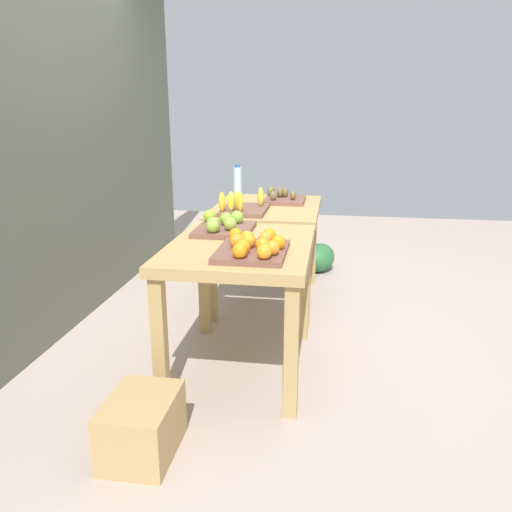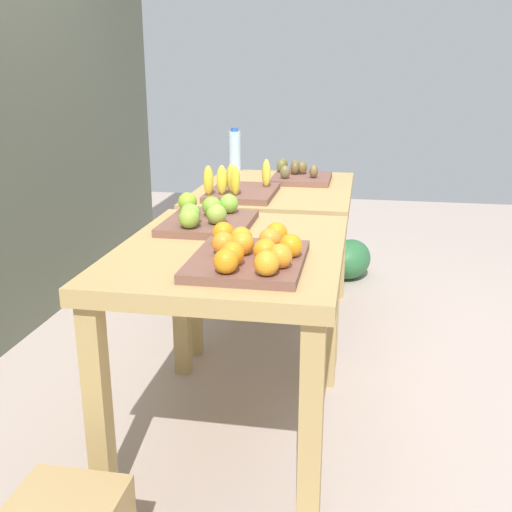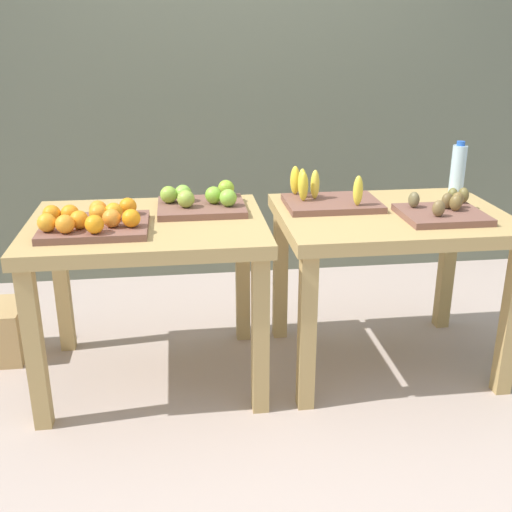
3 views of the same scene
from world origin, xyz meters
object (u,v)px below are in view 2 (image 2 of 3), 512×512
(kiwi_bin, at_px, (299,176))
(orange_bin, at_px, (251,253))
(display_table_right, at_px, (275,208))
(water_bottle, at_px, (235,151))
(apple_bin, at_px, (207,217))
(banana_crate, at_px, (240,189))
(watermelon_pile, at_px, (327,247))
(display_table_left, at_px, (231,276))

(kiwi_bin, bearing_deg, orange_bin, -179.77)
(display_table_right, relative_size, water_bottle, 3.97)
(apple_bin, height_order, kiwi_bin, apple_bin)
(orange_bin, bearing_deg, display_table_right, 4.77)
(banana_crate, relative_size, kiwi_bin, 1.21)
(orange_bin, relative_size, kiwi_bin, 1.24)
(apple_bin, xyz_separation_m, kiwi_bin, (1.07, -0.26, -0.01))
(display_table_right, height_order, water_bottle, water_bottle)
(banana_crate, bearing_deg, display_table_right, -26.62)
(orange_bin, height_order, kiwi_bin, orange_bin)
(kiwi_bin, relative_size, watermelon_pile, 0.52)
(apple_bin, distance_m, watermelon_pile, 1.95)
(display_table_left, distance_m, kiwi_bin, 1.33)
(display_table_left, bearing_deg, orange_bin, -152.50)
(display_table_left, height_order, display_table_right, same)
(kiwi_bin, relative_size, water_bottle, 1.39)
(display_table_right, bearing_deg, apple_bin, 170.05)
(water_bottle, bearing_deg, display_table_left, -168.61)
(display_table_left, relative_size, water_bottle, 3.97)
(display_table_left, xyz_separation_m, kiwi_bin, (1.32, -0.11, 0.15))
(display_table_left, xyz_separation_m, orange_bin, (-0.21, -0.11, 0.16))
(apple_bin, relative_size, water_bottle, 1.54)
(orange_bin, relative_size, water_bottle, 1.71)
(orange_bin, distance_m, water_bottle, 1.84)
(banana_crate, distance_m, kiwi_bin, 0.53)
(banana_crate, height_order, kiwi_bin, banana_crate)
(banana_crate, distance_m, water_bottle, 0.75)
(display_table_left, height_order, water_bottle, water_bottle)
(orange_bin, bearing_deg, apple_bin, 29.76)
(display_table_left, xyz_separation_m, watermelon_pile, (2.04, -0.24, -0.48))
(apple_bin, xyz_separation_m, water_bottle, (1.32, 0.16, 0.08))
(display_table_left, distance_m, orange_bin, 0.29)
(display_table_right, bearing_deg, display_table_left, 180.00)
(display_table_left, distance_m, display_table_right, 1.12)
(kiwi_bin, xyz_separation_m, water_bottle, (0.25, 0.42, 0.09))
(display_table_left, relative_size, orange_bin, 2.32)
(display_table_right, bearing_deg, orange_bin, -175.23)
(display_table_right, distance_m, watermelon_pile, 1.07)
(display_table_right, height_order, watermelon_pile, display_table_right)
(display_table_left, bearing_deg, kiwi_bin, -4.57)
(water_bottle, bearing_deg, banana_crate, -166.12)
(kiwi_bin, bearing_deg, watermelon_pile, -10.34)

